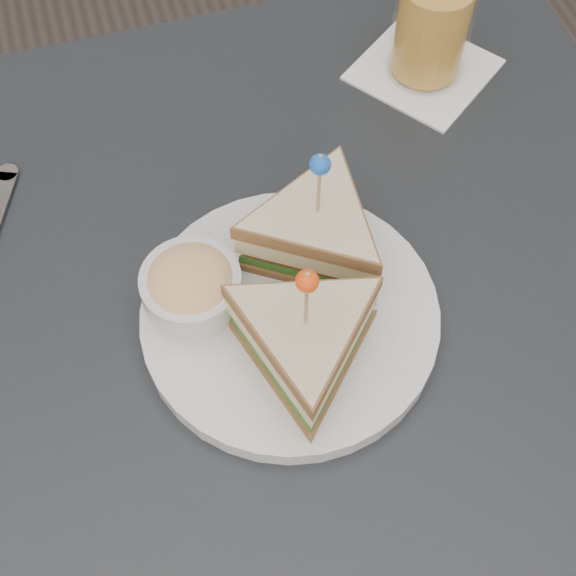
{
  "coord_description": "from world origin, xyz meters",
  "views": [
    {
      "loc": [
        -0.08,
        -0.3,
        1.35
      ],
      "look_at": [
        0.01,
        0.01,
        0.8
      ],
      "focal_mm": 50.0,
      "sensor_mm": 36.0,
      "label": 1
    }
  ],
  "objects": [
    {
      "name": "table",
      "position": [
        0.0,
        0.0,
        0.67
      ],
      "size": [
        0.8,
        0.8,
        0.75
      ],
      "color": "black",
      "rests_on": "ground"
    },
    {
      "name": "plate_meal",
      "position": [
        0.02,
        0.01,
        0.79
      ],
      "size": [
        0.31,
        0.31,
        0.15
      ],
      "rotation": [
        0.0,
        0.0,
        0.29
      ],
      "color": "silver",
      "rests_on": "table"
    },
    {
      "name": "ground_plane",
      "position": [
        0.0,
        0.0,
        0.0
      ],
      "size": [
        3.5,
        3.5,
        0.0
      ],
      "primitive_type": "plane",
      "color": "#3F3833"
    },
    {
      "name": "drink_set",
      "position": [
        0.23,
        0.25,
        0.82
      ],
      "size": [
        0.17,
        0.17,
        0.16
      ],
      "rotation": [
        0.0,
        0.0,
        0.63
      ],
      "color": "white",
      "rests_on": "table"
    }
  ]
}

